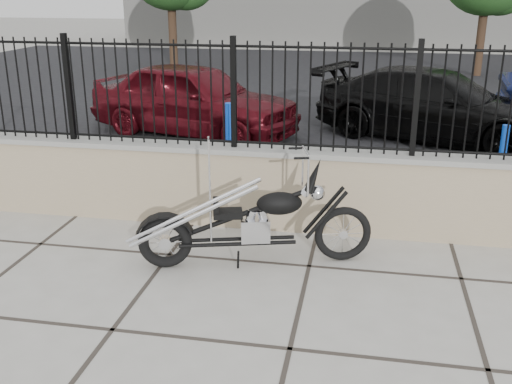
% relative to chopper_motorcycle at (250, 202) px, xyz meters
% --- Properties ---
extents(ground_plane, '(90.00, 90.00, 0.00)m').
position_rel_chopper_motorcycle_xyz_m(ground_plane, '(0.60, -1.45, -0.68)').
color(ground_plane, '#99968E').
rests_on(ground_plane, ground).
extents(parking_lot, '(30.00, 30.00, 0.00)m').
position_rel_chopper_motorcycle_xyz_m(parking_lot, '(0.60, 11.05, -0.68)').
color(parking_lot, black).
rests_on(parking_lot, ground).
extents(retaining_wall, '(14.00, 0.36, 0.96)m').
position_rel_chopper_motorcycle_xyz_m(retaining_wall, '(0.60, 1.05, -0.20)').
color(retaining_wall, gray).
rests_on(retaining_wall, ground_plane).
extents(iron_fence, '(14.00, 0.08, 1.20)m').
position_rel_chopper_motorcycle_xyz_m(iron_fence, '(0.60, 1.05, 0.88)').
color(iron_fence, black).
rests_on(iron_fence, retaining_wall).
extents(chopper_motorcycle, '(2.30, 1.00, 1.37)m').
position_rel_chopper_motorcycle_xyz_m(chopper_motorcycle, '(0.00, 0.00, 0.00)').
color(chopper_motorcycle, black).
rests_on(chopper_motorcycle, ground_plane).
extents(car_red, '(4.35, 2.73, 1.38)m').
position_rel_chopper_motorcycle_xyz_m(car_red, '(-2.13, 5.33, 0.01)').
color(car_red, '#4E0B12').
rests_on(car_red, parking_lot).
extents(car_black, '(4.78, 3.40, 1.29)m').
position_rel_chopper_motorcycle_xyz_m(car_black, '(2.32, 5.79, -0.04)').
color(car_black, black).
rests_on(car_black, parking_lot).
extents(bollard_a, '(0.13, 0.13, 1.06)m').
position_rel_chopper_motorcycle_xyz_m(bollard_a, '(-0.95, 3.15, -0.16)').
color(bollard_a, '#0C66BB').
rests_on(bollard_a, ground_plane).
extents(bollard_b, '(0.13, 0.13, 0.88)m').
position_rel_chopper_motorcycle_xyz_m(bollard_b, '(3.02, 3.19, -0.24)').
color(bollard_b, blue).
rests_on(bollard_b, ground_plane).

